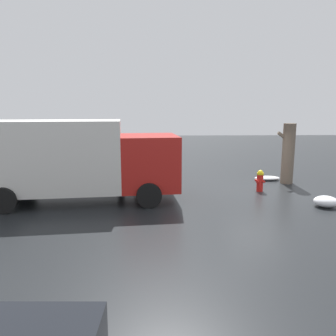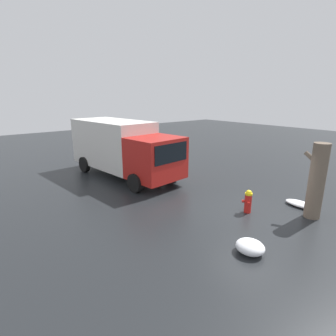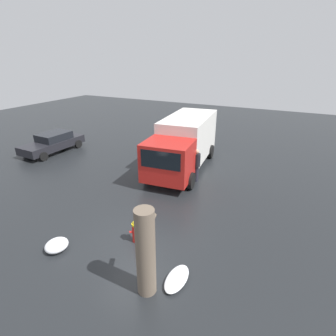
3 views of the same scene
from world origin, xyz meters
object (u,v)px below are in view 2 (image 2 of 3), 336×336
tree_trunk (317,181)px  delivery_truck (122,147)px  fire_hydrant (248,201)px  pedestrian (159,159)px

tree_trunk → delivery_truck: 9.63m
fire_hydrant → tree_trunk: bearing=-179.0°
fire_hydrant → pedestrian: (5.91, -0.16, 0.54)m
pedestrian → fire_hydrant: bearing=-167.8°
fire_hydrant → delivery_truck: 7.65m
fire_hydrant → tree_trunk: tree_trunk is taller
fire_hydrant → delivery_truck: delivery_truck is taller
pedestrian → delivery_truck: bearing=56.1°
tree_trunk → delivery_truck: size_ratio=0.37×
delivery_truck → pedestrian: bearing=126.6°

